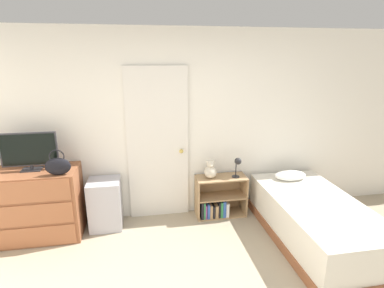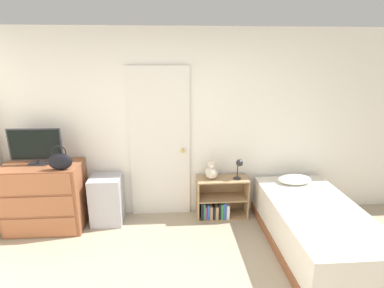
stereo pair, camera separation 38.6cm
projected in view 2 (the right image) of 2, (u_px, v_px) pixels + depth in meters
name	position (u px, v px, depth m)	size (l,w,h in m)	color
wall_back	(179.00, 126.00, 4.07)	(10.00, 0.06, 2.55)	white
door_closed	(160.00, 144.00, 4.07)	(0.82, 0.09, 2.08)	silver
dresser	(45.00, 197.00, 3.88)	(0.96, 0.55, 0.88)	brown
tv	(35.00, 146.00, 3.71)	(0.64, 0.16, 0.46)	#2D2D33
handbag	(60.00, 161.00, 3.57)	(0.28, 0.10, 0.30)	black
storage_bin	(107.00, 200.00, 4.04)	(0.41, 0.39, 0.66)	#ADADB7
bookshelf	(219.00, 202.00, 4.21)	(0.70, 0.31, 0.58)	tan
teddy_bear	(212.00, 171.00, 4.07)	(0.17, 0.17, 0.27)	beige
desk_lamp	(239.00, 165.00, 4.03)	(0.12, 0.12, 0.28)	#262628
bed	(315.00, 227.00, 3.50)	(1.00, 1.92, 0.64)	brown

